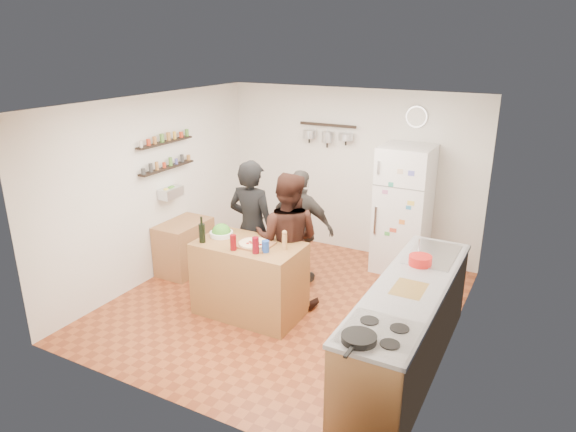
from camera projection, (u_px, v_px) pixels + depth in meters
The scene contains 26 objects.
room_shell at pixel (299, 202), 6.38m from camera, with size 4.20×4.20×4.20m.
prep_island at pixel (250, 279), 6.12m from camera, with size 1.25×0.72×0.91m, color olive.
pizza_board at pixel (254, 245), 5.92m from camera, with size 0.42×0.34×0.02m, color brown.
pizza at pixel (254, 243), 5.91m from camera, with size 0.34×0.34×0.02m, color beige.
salad_bowl at pixel (221, 234), 6.19m from camera, with size 0.28×0.28×0.06m, color silver.
wine_bottle at pixel (202, 233), 5.98m from camera, with size 0.07×0.07×0.23m, color black.
wine_glass_near at pixel (233, 243), 5.77m from camera, with size 0.07×0.07×0.18m, color #62080C.
wine_glass_far at pixel (256, 245), 5.68m from camera, with size 0.08×0.08×0.19m, color #5B0712.
pepper_mill at pixel (285, 242), 5.78m from camera, with size 0.06×0.06×0.18m, color #AE7C49.
salt_canister at pixel (266, 246), 5.72m from camera, with size 0.08×0.08×0.13m, color navy.
person_left at pixel (252, 228), 6.51m from camera, with size 0.65×0.43×1.78m, color black.
person_center at pixel (287, 240), 6.24m from camera, with size 0.82×0.64×1.70m, color black.
person_back at pixel (301, 228), 6.82m from camera, with size 0.92×0.38×1.57m, color #2F2C2A.
counter_run at pixel (407, 328), 5.10m from camera, with size 0.63×2.63×0.90m, color #9E7042.
stove_top at pixel (379, 333), 4.16m from camera, with size 0.60×0.62×0.02m, color white.
skillet at pixel (359, 338), 4.02m from camera, with size 0.28×0.28×0.05m, color black.
sink at pixel (432, 255), 5.65m from camera, with size 0.50×0.80×0.03m, color silver.
cutting_board at pixel (409, 290), 4.88m from camera, with size 0.30×0.40×0.02m, color olive.
red_bowl at pixel (420, 260), 5.37m from camera, with size 0.24×0.24×0.10m, color red.
fridge at pixel (403, 209), 7.20m from camera, with size 0.70×0.68×1.80m, color white.
wall_clock at pixel (417, 117), 7.06m from camera, with size 0.30×0.30×0.03m, color silver.
spice_shelf_lower at pixel (167, 168), 7.00m from camera, with size 0.12×1.00×0.03m, color black.
spice_shelf_upper at pixel (165, 142), 6.89m from camera, with size 0.12×1.00×0.03m, color black.
produce_basket at pixel (171, 193), 7.10m from camera, with size 0.18×0.35×0.14m, color silver.
side_table at pixel (185, 247), 7.30m from camera, with size 0.50×0.80×0.73m, color #9C6A41.
pot_rack at pixel (328, 125), 7.64m from camera, with size 0.90×0.04×0.04m, color black.
Camera 1 is at (2.76, -5.03, 3.17)m, focal length 32.00 mm.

